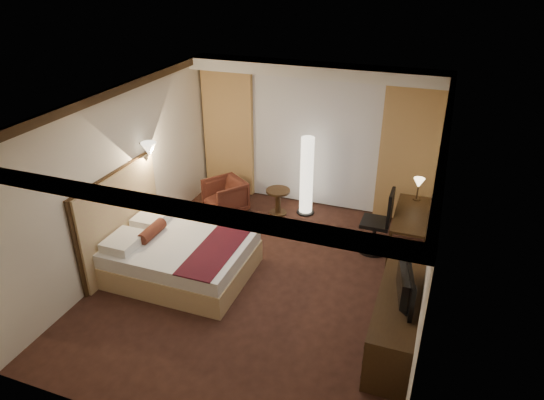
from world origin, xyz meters
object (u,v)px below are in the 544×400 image
(floor_lamp, at_px, (307,176))
(television, at_px, (400,275))
(side_table, at_px, (278,202))
(armchair, at_px, (225,194))
(desk, at_px, (410,234))
(dresser, at_px, (396,319))
(bed, at_px, (182,257))
(office_chair, at_px, (376,220))

(floor_lamp, xyz_separation_m, television, (1.97, -2.86, 0.25))
(side_table, bearing_deg, armchair, -166.06)
(desk, bearing_deg, television, -89.45)
(dresser, bearing_deg, bed, 173.49)
(side_table, xyz_separation_m, desk, (2.43, -0.58, 0.13))
(office_chair, height_order, dresser, office_chair)
(dresser, bearing_deg, office_chair, 106.46)
(desk, height_order, dresser, desk)
(side_table, distance_m, office_chair, 2.00)
(bed, xyz_separation_m, side_table, (0.72, 2.30, -0.05))
(bed, relative_size, floor_lamp, 1.32)
(bed, distance_m, floor_lamp, 2.81)
(television, bearing_deg, dresser, -100.54)
(bed, bearing_deg, desk, 28.65)
(floor_lamp, xyz_separation_m, dresser, (2.00, -2.86, -0.39))
(desk, distance_m, office_chair, 0.58)
(side_table, bearing_deg, bed, -107.37)
(bed, height_order, office_chair, office_chair)
(bed, height_order, desk, desk)
(bed, xyz_separation_m, desk, (3.15, 1.72, 0.08))
(floor_lamp, distance_m, television, 3.49)
(side_table, bearing_deg, office_chair, -18.47)
(armchair, bearing_deg, side_table, 50.07)
(bed, bearing_deg, office_chair, 32.74)
(side_table, bearing_deg, dresser, -47.03)
(side_table, distance_m, television, 3.69)
(floor_lamp, relative_size, dresser, 0.81)
(side_table, height_order, office_chair, office_chair)
(side_table, relative_size, desk, 0.37)
(bed, bearing_deg, dresser, -6.51)
(bed, distance_m, office_chair, 3.10)
(bed, height_order, floor_lamp, floor_lamp)
(floor_lamp, relative_size, desk, 1.14)
(armchair, height_order, side_table, armchair)
(side_table, xyz_separation_m, floor_lamp, (0.48, 0.20, 0.51))
(side_table, xyz_separation_m, office_chair, (1.88, -0.63, 0.30))
(side_table, height_order, dresser, dresser)
(side_table, bearing_deg, television, -47.38)
(armchair, bearing_deg, floor_lamp, 53.21)
(office_chair, bearing_deg, floor_lamp, 149.47)
(television, bearing_deg, desk, -9.99)
(bed, xyz_separation_m, dresser, (3.20, -0.36, 0.07))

